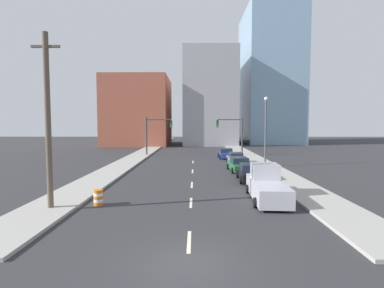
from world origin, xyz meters
TOP-DOWN VIEW (x-y plane):
  - ground_plane at (0.00, 0.00)m, footprint 200.00×200.00m
  - sidewalk_left at (-8.27, 44.38)m, footprint 3.20×88.76m
  - sidewalk_right at (8.27, 44.38)m, footprint 3.20×88.76m
  - lane_stripe_at_2m at (0.00, 2.00)m, footprint 0.16×2.40m
  - lane_stripe_at_8m at (0.00, 8.21)m, footprint 0.16×2.40m
  - lane_stripe_at_14m at (0.00, 13.68)m, footprint 0.16×2.40m
  - lane_stripe_at_21m at (0.00, 20.55)m, footprint 0.16×2.40m
  - lane_stripe_at_28m at (0.00, 27.97)m, footprint 0.16×2.40m
  - building_brick_left at (-12.75, 58.78)m, footprint 14.00×16.00m
  - building_office_center at (3.62, 62.78)m, footprint 12.00×20.00m
  - building_glass_right at (19.20, 66.78)m, footprint 13.00×20.00m
  - traffic_signal_left at (-6.05, 35.65)m, footprint 4.10×0.35m
  - traffic_signal_right at (6.35, 35.65)m, footprint 4.10×0.35m
  - utility_pole_left_near at (-8.07, 6.49)m, footprint 1.60×0.32m
  - traffic_barrel at (-5.67, 7.59)m, footprint 0.56×0.56m
  - street_lamp at (8.34, 24.00)m, footprint 0.44×0.44m
  - pickup_truck_silver at (4.97, 9.06)m, footprint 2.48×6.08m
  - sedan_black at (5.07, 15.40)m, footprint 2.30×4.59m
  - sedan_green at (4.89, 20.68)m, footprint 2.31×4.67m
  - sedan_gray at (5.32, 26.56)m, footprint 2.08×4.77m
  - sedan_blue at (4.72, 32.39)m, footprint 2.13×4.49m

SIDE VIEW (x-z plane):
  - ground_plane at x=0.00m, z-range 0.00..0.00m
  - lane_stripe_at_2m at x=0.00m, z-range 0.00..0.01m
  - lane_stripe_at_8m at x=0.00m, z-range 0.00..0.01m
  - lane_stripe_at_14m at x=0.00m, z-range 0.00..0.01m
  - lane_stripe_at_21m at x=0.00m, z-range 0.00..0.01m
  - lane_stripe_at_28m at x=0.00m, z-range 0.00..0.01m
  - sidewalk_left at x=-8.27m, z-range 0.00..0.17m
  - sidewalk_right at x=8.27m, z-range 0.00..0.17m
  - traffic_barrel at x=-5.67m, z-range 0.00..0.95m
  - sedan_gray at x=5.32m, z-range -0.06..1.32m
  - sedan_blue at x=4.72m, z-range -0.06..1.34m
  - sedan_green at x=4.89m, z-range -0.07..1.38m
  - sedan_black at x=5.07m, z-range -0.06..1.43m
  - pickup_truck_silver at x=4.97m, z-range -0.23..2.04m
  - traffic_signal_left at x=-6.05m, z-range 0.88..6.83m
  - traffic_signal_right at x=6.35m, z-range 0.88..6.83m
  - street_lamp at x=8.34m, z-range 0.66..8.66m
  - utility_pole_left_near at x=-8.07m, z-range 0.12..10.19m
  - building_brick_left at x=-12.75m, z-range 0.00..15.29m
  - building_office_center at x=3.62m, z-range 0.00..21.58m
  - building_glass_right at x=19.20m, z-range 0.00..32.90m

